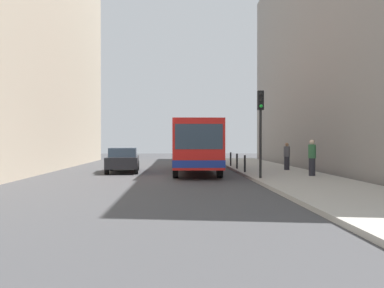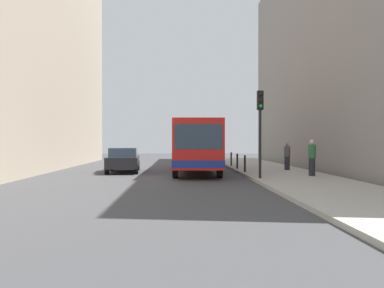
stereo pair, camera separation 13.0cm
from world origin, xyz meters
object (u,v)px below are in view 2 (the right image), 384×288
object	(u,v)px
bollard_far	(231,159)
pedestrian_mid_sidewalk	(287,156)
bollard_mid	(237,161)
traffic_light	(260,117)
pedestrian_near_signal	(312,158)
bollard_near	(245,164)
car_behind_bus	(199,154)
car_beside_bus	(123,159)
bus	(195,144)

from	to	relation	value
bollard_far	pedestrian_mid_sidewalk	bearing A→B (deg)	-55.04
bollard_mid	pedestrian_mid_sidewalk	xyz separation A→B (m)	(2.83, -1.25, 0.34)
traffic_light	pedestrian_near_signal	bearing A→B (deg)	20.72
bollard_near	car_behind_bus	bearing A→B (deg)	99.65
car_beside_bus	car_behind_bus	size ratio (longest dim) A/B	1.01
bus	traffic_light	xyz separation A→B (m)	(2.78, -5.80, 1.28)
bollard_far	traffic_light	bearing A→B (deg)	-89.37
pedestrian_mid_sidewalk	bollard_far	bearing A→B (deg)	-148.24
bus	traffic_light	bearing A→B (deg)	116.73
bus	bollard_far	distance (m)	4.43
bollard_mid	bollard_far	distance (m)	2.80
car_beside_bus	pedestrian_mid_sidewalk	world-z (taller)	pedestrian_mid_sidewalk
car_beside_bus	pedestrian_mid_sidewalk	bearing A→B (deg)	172.81
bollard_near	pedestrian_near_signal	size ratio (longest dim) A/B	0.53
pedestrian_near_signal	pedestrian_mid_sidewalk	xyz separation A→B (m)	(-0.11, 4.04, -0.09)
traffic_light	bollard_mid	bearing A→B (deg)	90.90
car_behind_bus	pedestrian_mid_sidewalk	world-z (taller)	pedestrian_mid_sidewalk
bus	pedestrian_near_signal	distance (m)	7.37
car_behind_bus	bollard_mid	world-z (taller)	car_behind_bus
bollard_near	bollard_far	distance (m)	5.59
pedestrian_near_signal	pedestrian_mid_sidewalk	world-z (taller)	pedestrian_near_signal
bus	bollard_far	size ratio (longest dim) A/B	11.65
traffic_light	bollard_far	size ratio (longest dim) A/B	4.32
car_behind_bus	bollard_mid	xyz separation A→B (m)	(1.92, -8.49, -0.16)
car_beside_bus	bollard_near	bearing A→B (deg)	159.48
bus	traffic_light	distance (m)	6.55
car_beside_bus	traffic_light	bearing A→B (deg)	137.65
traffic_light	pedestrian_mid_sidewalk	xyz separation A→B (m)	(2.73, 5.11, -2.04)
bollard_far	pedestrian_mid_sidewalk	distance (m)	4.95
car_behind_bus	bollard_mid	distance (m)	8.70
bollard_near	bollard_mid	bearing A→B (deg)	90.00
car_beside_bus	pedestrian_near_signal	world-z (taller)	pedestrian_near_signal
bus	bollard_mid	bearing A→B (deg)	-166.98
traffic_light	bollard_far	distance (m)	9.46
pedestrian_mid_sidewalk	bollard_near	bearing A→B (deg)	-64.54
bollard_near	pedestrian_near_signal	bearing A→B (deg)	-40.29
bus	bollard_far	xyz separation A→B (m)	(2.68, 3.36, -1.10)
car_beside_bus	traffic_light	distance (m)	9.38
car_behind_bus	bollard_far	bearing A→B (deg)	111.45
car_beside_bus	bollard_far	xyz separation A→B (m)	(7.06, 3.51, -0.16)
car_beside_bus	car_behind_bus	world-z (taller)	same
car_behind_bus	bollard_near	bearing A→B (deg)	102.47
bus	pedestrian_mid_sidewalk	bearing A→B (deg)	174.03
car_beside_bus	bollard_far	world-z (taller)	car_beside_bus
car_behind_bus	bollard_near	size ratio (longest dim) A/B	4.72
bus	bollard_near	world-z (taller)	bus
car_beside_bus	pedestrian_near_signal	size ratio (longest dim) A/B	2.50
bus	bollard_mid	xyz separation A→B (m)	(2.68, 0.56, -1.10)
bollard_mid	bollard_near	bearing A→B (deg)	-90.00
bus	car_behind_bus	world-z (taller)	bus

